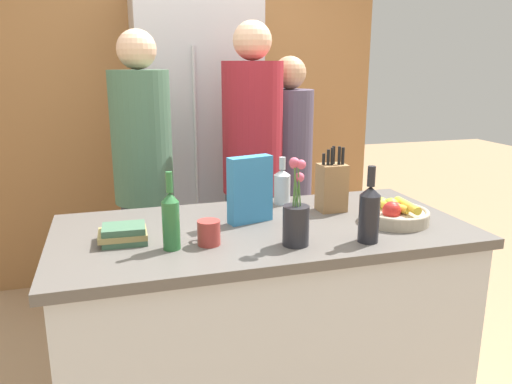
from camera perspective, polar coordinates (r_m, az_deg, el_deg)
The scene contains 15 objects.
kitchen_island at distance 2.25m, azimuth 0.77°, elevation -15.19°, with size 1.68×0.82×0.93m.
back_wall_wood at distance 3.78m, azimuth -7.69°, elevation 10.09°, with size 2.88×0.12×2.60m.
refrigerator at distance 3.46m, azimuth -6.76°, elevation 5.06°, with size 0.79×0.62×2.04m.
fruit_bowl at distance 2.18m, azimuth 15.49°, elevation -2.36°, with size 0.28×0.28×0.10m.
knife_block at distance 2.28m, azimuth 8.65°, elevation 0.62°, with size 0.12×0.10×0.30m.
flower_vase at distance 1.83m, azimuth 4.60°, elevation -3.06°, with size 0.10×0.10×0.33m.
cereal_box at distance 2.08m, azimuth -0.69°, elevation 0.27°, with size 0.20×0.10×0.28m.
coffee_mug at distance 1.85m, azimuth -5.45°, elevation -4.62°, with size 0.08×0.12×0.09m.
book_stack at distance 1.94m, azimuth -14.88°, elevation -4.67°, with size 0.18×0.15×0.07m.
bottle_oil at distance 2.37m, azimuth 2.99°, elevation 0.75°, with size 0.08×0.08×0.23m.
bottle_vinegar at distance 1.90m, azimuth 12.82°, elevation -2.29°, with size 0.08×0.08×0.29m.
bottle_wine at distance 1.81m, azimuth -9.71°, elevation -3.08°, with size 0.06×0.06×0.29m.
person_at_sink at distance 2.78m, azimuth -12.71°, elevation 1.97°, with size 0.32×0.32×1.75m.
person_in_blue at distance 2.83m, azimuth -0.40°, elevation 3.11°, with size 0.34×0.34×1.81m.
person_in_red_tee at distance 3.03m, azimuth 3.70°, elevation 1.94°, with size 0.28×0.28×1.62m.
Camera 1 is at (-0.58, -1.87, 1.59)m, focal length 35.00 mm.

